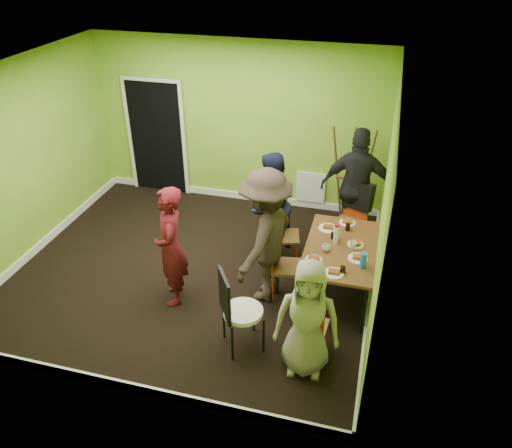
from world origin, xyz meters
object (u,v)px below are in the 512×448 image
(chair_left_near, at_px, (281,261))
(blue_bottle, at_px, (363,260))
(chair_front_end, at_px, (310,325))
(easel, at_px, (350,177))
(chair_back_end, at_px, (356,203))
(dining_table, at_px, (341,250))
(chair_bentwood, at_px, (237,307))
(thermos, at_px, (336,234))
(chair_left_far, at_px, (280,231))
(person_left_far, at_px, (270,205))
(person_standing, at_px, (171,247))
(person_back_end, at_px, (357,187))
(person_front_end, at_px, (307,319))
(person_left_near, at_px, (265,237))
(orange_bottle, at_px, (338,237))

(chair_left_near, distance_m, blue_bottle, 1.10)
(chair_front_end, height_order, easel, easel)
(chair_left_near, xyz_separation_m, chair_back_end, (0.82, 1.44, 0.21))
(dining_table, height_order, chair_bentwood, chair_bentwood)
(thermos, bearing_deg, chair_left_far, 153.07)
(chair_left_far, distance_m, chair_left_near, 0.74)
(dining_table, xyz_separation_m, chair_bentwood, (-1.01, -1.29, -0.10))
(chair_front_end, distance_m, person_left_far, 2.22)
(thermos, height_order, person_standing, person_standing)
(person_back_end, bearing_deg, person_left_far, 26.41)
(person_front_end, bearing_deg, chair_left_near, 109.24)
(person_standing, distance_m, person_left_near, 1.20)
(easel, xyz_separation_m, blue_bottle, (0.38, -2.27, 0.01))
(person_left_far, bearing_deg, chair_bentwood, 24.77)
(dining_table, relative_size, person_left_far, 0.93)
(chair_left_far, xyz_separation_m, chair_left_near, (0.17, -0.72, 0.00))
(chair_left_near, bearing_deg, chair_back_end, 140.11)
(chair_bentwood, bearing_deg, blue_bottle, 92.06)
(person_standing, height_order, person_left_near, person_left_near)
(chair_bentwood, bearing_deg, person_back_end, 125.38)
(person_left_near, bearing_deg, thermos, 126.28)
(chair_back_end, distance_m, blue_bottle, 1.62)
(blue_bottle, bearing_deg, chair_left_far, 143.83)
(chair_front_end, height_order, person_left_near, person_left_near)
(blue_bottle, bearing_deg, person_back_end, 97.66)
(chair_front_end, distance_m, chair_bentwood, 0.85)
(dining_table, height_order, chair_back_end, chair_back_end)
(orange_bottle, relative_size, person_standing, 0.05)
(chair_back_end, relative_size, chair_bentwood, 1.00)
(dining_table, distance_m, blue_bottle, 0.51)
(thermos, bearing_deg, easel, 89.93)
(blue_bottle, bearing_deg, chair_left_near, 170.89)
(person_left_near, bearing_deg, person_front_end, 46.31)
(chair_bentwood, xyz_separation_m, easel, (0.93, 3.18, 0.25))
(easel, distance_m, person_back_end, 0.53)
(chair_left_near, xyz_separation_m, easel, (0.66, 2.10, 0.30))
(chair_front_end, bearing_deg, chair_left_near, 122.16)
(thermos, distance_m, blue_bottle, 0.60)
(dining_table, bearing_deg, person_front_end, -97.65)
(chair_bentwood, relative_size, easel, 0.63)
(person_standing, bearing_deg, person_left_near, 86.90)
(chair_bentwood, xyz_separation_m, person_front_end, (0.82, -0.12, 0.13))
(chair_bentwood, bearing_deg, person_left_far, 150.11)
(chair_left_near, bearing_deg, person_front_end, 14.25)
(chair_bentwood, distance_m, person_left_far, 2.04)
(person_left_far, distance_m, person_left_near, 1.03)
(thermos, distance_m, person_left_far, 1.22)
(person_back_end, bearing_deg, chair_left_far, 39.30)
(chair_bentwood, xyz_separation_m, blue_bottle, (1.32, 0.91, 0.26))
(person_standing, bearing_deg, chair_bentwood, 37.17)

